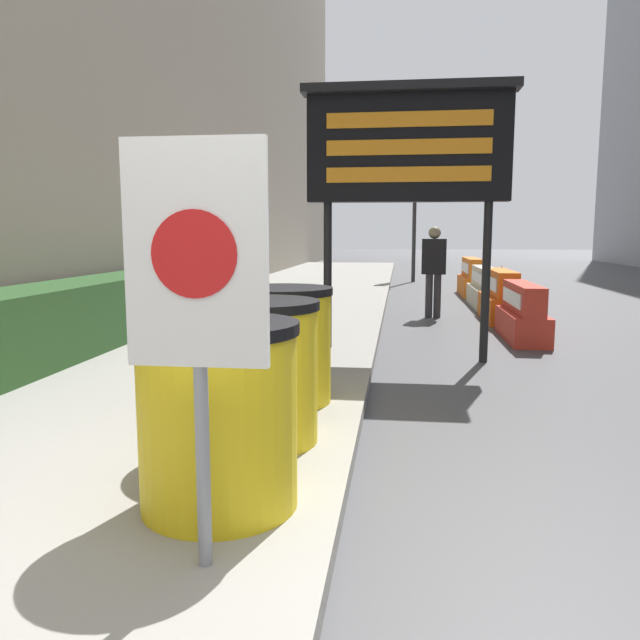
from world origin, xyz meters
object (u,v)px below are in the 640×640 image
(traffic_light_near_curb, at_px, (415,179))
(barrel_drum_middle, at_px, (258,371))
(traffic_cone_near, at_px, (501,281))
(pedestrian_worker, at_px, (434,264))
(warning_sign, at_px, (197,284))
(jersey_barrier_red_striped, at_px, (522,315))
(message_board, at_px, (408,149))
(barrel_drum_foreground, at_px, (218,415))
(jersey_barrier_orange_far, at_px, (501,298))
(jersey_barrier_cream, at_px, (485,289))
(jersey_barrier_orange_near, at_px, (472,279))
(barrel_drum_back, at_px, (283,345))

(traffic_light_near_curb, bearing_deg, barrel_drum_middle, -94.86)
(traffic_cone_near, height_order, pedestrian_worker, pedestrian_worker)
(warning_sign, relative_size, jersey_barrier_red_striped, 1.02)
(message_board, bearing_deg, traffic_cone_near, 73.31)
(barrel_drum_middle, xyz_separation_m, pedestrian_worker, (1.54, 7.45, 0.36))
(barrel_drum_foreground, distance_m, pedestrian_worker, 8.61)
(jersey_barrier_orange_far, relative_size, jersey_barrier_cream, 0.80)
(message_board, bearing_deg, barrel_drum_middle, -105.87)
(barrel_drum_middle, height_order, jersey_barrier_orange_near, barrel_drum_middle)
(barrel_drum_foreground, relative_size, barrel_drum_back, 1.00)
(jersey_barrier_cream, bearing_deg, jersey_barrier_red_striped, -90.00)
(warning_sign, height_order, jersey_barrier_red_striped, warning_sign)
(traffic_cone_near, bearing_deg, jersey_barrier_red_striped, -96.08)
(jersey_barrier_orange_far, bearing_deg, jersey_barrier_cream, 90.00)
(barrel_drum_foreground, bearing_deg, traffic_light_near_curb, 85.53)
(jersey_barrier_cream, bearing_deg, jersey_barrier_orange_far, -90.00)
(traffic_cone_near, bearing_deg, jersey_barrier_orange_far, -98.98)
(warning_sign, xyz_separation_m, jersey_barrier_orange_far, (2.57, 8.84, -0.94))
(message_board, height_order, traffic_light_near_curb, traffic_light_near_curb)
(warning_sign, bearing_deg, barrel_drum_back, 93.37)
(barrel_drum_foreground, relative_size, traffic_cone_near, 1.22)
(barrel_drum_foreground, bearing_deg, barrel_drum_middle, 91.61)
(jersey_barrier_cream, height_order, jersey_barrier_orange_near, jersey_barrier_orange_near)
(barrel_drum_back, distance_m, traffic_light_near_curb, 15.21)
(message_board, height_order, pedestrian_worker, message_board)
(jersey_barrier_red_striped, bearing_deg, barrel_drum_foreground, -113.13)
(barrel_drum_middle, relative_size, jersey_barrier_red_striped, 0.55)
(barrel_drum_foreground, bearing_deg, jersey_barrier_cream, 75.55)
(barrel_drum_foreground, bearing_deg, warning_sign, -80.06)
(barrel_drum_foreground, distance_m, barrel_drum_back, 2.03)
(barrel_drum_middle, height_order, message_board, message_board)
(message_board, distance_m, jersey_barrier_orange_near, 8.71)
(barrel_drum_foreground, xyz_separation_m, barrel_drum_back, (-0.05, 2.03, 0.00))
(message_board, bearing_deg, barrel_drum_foreground, -102.10)
(jersey_barrier_orange_far, relative_size, traffic_light_near_curb, 0.38)
(jersey_barrier_cream, bearing_deg, warning_sign, -103.18)
(barrel_drum_back, relative_size, message_board, 0.30)
(barrel_drum_back, distance_m, jersey_barrier_cream, 8.78)
(jersey_barrier_red_striped, bearing_deg, barrel_drum_back, -122.78)
(message_board, relative_size, jersey_barrier_orange_near, 1.68)
(barrel_drum_middle, bearing_deg, jersey_barrier_red_striped, 62.74)
(jersey_barrier_red_striped, xyz_separation_m, traffic_cone_near, (0.65, 6.13, 0.03))
(barrel_drum_back, height_order, jersey_barrier_red_striped, barrel_drum_back)
(traffic_light_near_curb, distance_m, pedestrian_worker, 8.78)
(jersey_barrier_red_striped, bearing_deg, warning_sign, -110.56)
(jersey_barrier_cream, distance_m, traffic_light_near_curb, 7.29)
(barrel_drum_foreground, bearing_deg, jersey_barrier_orange_far, 72.05)
(jersey_barrier_orange_near, bearing_deg, traffic_light_near_curb, 108.01)
(jersey_barrier_orange_near, bearing_deg, pedestrian_worker, -104.95)
(barrel_drum_middle, relative_size, pedestrian_worker, 0.58)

